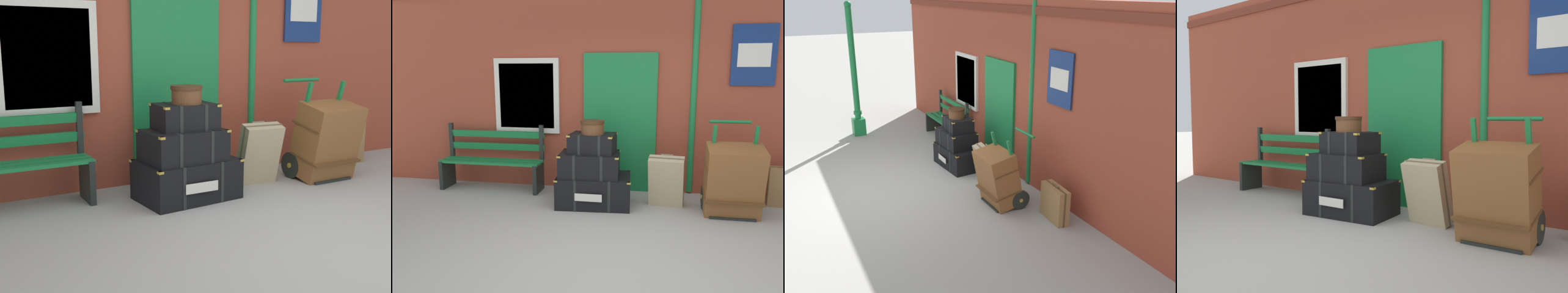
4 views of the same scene
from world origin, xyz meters
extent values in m
plane|color=#A3A099|center=(0.00, 0.00, 0.00)|extent=(60.00, 60.00, 0.00)
cube|color=#9E422D|center=(0.00, 2.60, 1.60)|extent=(10.40, 0.30, 3.20)
cube|color=#197A3D|center=(-0.15, 2.43, 1.05)|extent=(1.10, 0.05, 2.10)
cube|color=#0F4924|center=(-0.15, 2.41, 1.05)|extent=(0.06, 0.02, 2.10)
cube|color=silver|center=(-1.61, 2.43, 1.45)|extent=(1.04, 0.06, 1.16)
cube|color=silver|center=(-1.61, 2.41, 1.45)|extent=(0.88, 0.02, 1.00)
cylinder|color=#197A3D|center=(0.93, 2.45, 1.60)|extent=(0.09, 0.09, 3.14)
cube|color=navy|center=(1.71, 2.43, 2.05)|extent=(0.60, 0.02, 0.84)
cube|color=white|center=(1.71, 2.41, 2.05)|extent=(0.44, 0.01, 0.32)
cube|color=#197A3D|center=(-2.11, 1.96, 0.45)|extent=(1.60, 0.09, 0.04)
cube|color=#197A3D|center=(-2.11, 2.10, 0.45)|extent=(1.60, 0.09, 0.04)
cube|color=#197A3D|center=(-2.11, 2.24, 0.45)|extent=(1.60, 0.09, 0.04)
cube|color=#197A3D|center=(-2.11, 2.30, 0.65)|extent=(1.60, 0.05, 0.10)
cube|color=#197A3D|center=(-2.11, 2.30, 0.85)|extent=(1.60, 0.05, 0.10)
cube|color=black|center=(-1.35, 2.10, 0.23)|extent=(0.06, 0.40, 0.45)
cube|color=black|center=(-1.35, 2.30, 0.73)|extent=(0.06, 0.06, 0.56)
cube|color=black|center=(-0.41, 1.68, 0.21)|extent=(1.05, 0.71, 0.42)
cube|color=black|center=(-0.64, 1.66, 0.21)|extent=(0.09, 0.65, 0.43)
cube|color=black|center=(-0.19, 1.69, 0.21)|extent=(0.09, 0.65, 0.43)
cube|color=#B79338|center=(-0.87, 1.34, 0.41)|extent=(0.05, 0.05, 0.02)
cube|color=#B79338|center=(0.09, 1.41, 0.41)|extent=(0.05, 0.05, 0.02)
cube|color=#B79338|center=(-0.92, 1.94, 0.41)|extent=(0.05, 0.05, 0.02)
cube|color=#B79338|center=(0.04, 2.01, 0.41)|extent=(0.05, 0.05, 0.02)
cube|color=silver|center=(-0.43, 1.32, 0.21)|extent=(0.36, 0.01, 0.10)
cube|color=black|center=(-0.47, 1.65, 0.58)|extent=(0.83, 0.59, 0.32)
cube|color=black|center=(-0.65, 1.64, 0.58)|extent=(0.07, 0.55, 0.33)
cube|color=black|center=(-0.29, 1.66, 0.58)|extent=(0.07, 0.55, 0.33)
cube|color=#B79338|center=(-0.83, 1.38, 0.73)|extent=(0.05, 0.05, 0.02)
cube|color=#B79338|center=(-0.07, 1.42, 0.73)|extent=(0.05, 0.05, 0.02)
cube|color=#B79338|center=(-0.86, 1.88, 0.73)|extent=(0.05, 0.05, 0.02)
cube|color=#B79338|center=(-0.10, 1.92, 0.73)|extent=(0.05, 0.05, 0.02)
cube|color=black|center=(-0.43, 1.68, 0.87)|extent=(0.62, 0.47, 0.26)
cube|color=black|center=(-0.57, 1.68, 0.87)|extent=(0.06, 0.45, 0.27)
cube|color=black|center=(-0.30, 1.67, 0.87)|extent=(0.06, 0.45, 0.27)
cube|color=#B79338|center=(-0.72, 1.49, 0.99)|extent=(0.05, 0.05, 0.02)
cube|color=#B79338|center=(-0.17, 1.46, 0.99)|extent=(0.05, 0.05, 0.02)
cube|color=#B79338|center=(-0.70, 1.89, 0.99)|extent=(0.05, 0.05, 0.02)
cube|color=#B79338|center=(-0.14, 1.86, 0.99)|extent=(0.05, 0.05, 0.02)
cylinder|color=brown|center=(-0.43, 1.65, 1.09)|extent=(0.30, 0.30, 0.19)
cylinder|color=#432715|center=(-0.43, 1.65, 1.17)|extent=(0.32, 0.32, 0.04)
cube|color=black|center=(1.39, 1.53, 0.01)|extent=(0.56, 0.28, 0.03)
cube|color=#197A3D|center=(1.14, 1.73, 0.59)|extent=(0.04, 0.35, 1.17)
cube|color=#197A3D|center=(1.64, 1.73, 0.59)|extent=(0.04, 0.35, 1.17)
cylinder|color=#197A3D|center=(1.39, 2.04, 1.16)|extent=(0.54, 0.04, 0.04)
cylinder|color=black|center=(1.07, 1.79, 0.16)|extent=(0.04, 0.32, 0.32)
cylinder|color=#B79338|center=(1.07, 1.79, 0.16)|extent=(0.07, 0.06, 0.06)
cylinder|color=black|center=(1.71, 1.79, 0.16)|extent=(0.04, 0.32, 0.32)
cylinder|color=#B79338|center=(1.71, 1.79, 0.16)|extent=(0.07, 0.06, 0.06)
cube|color=brown|center=(1.39, 1.55, 0.47)|extent=(0.68, 0.61, 0.95)
cube|color=brown|center=(1.39, 1.55, 0.28)|extent=(0.70, 0.46, 0.11)
cube|color=brown|center=(1.39, 1.55, 0.67)|extent=(0.70, 0.46, 0.11)
cube|color=tan|center=(0.57, 1.76, 0.36)|extent=(0.50, 0.41, 0.72)
cylinder|color=#71644C|center=(0.57, 1.79, 0.72)|extent=(0.16, 0.05, 0.03)
cube|color=brown|center=(0.57, 1.76, 0.36)|extent=(0.49, 0.26, 0.69)
cube|color=olive|center=(2.23, 2.08, 0.27)|extent=(0.57, 0.24, 0.54)
cylinder|color=brown|center=(2.23, 2.08, 0.56)|extent=(0.16, 0.04, 0.03)
cube|color=brown|center=(2.23, 2.08, 0.27)|extent=(0.57, 0.08, 0.55)
camera|label=1|loc=(-2.73, -2.70, 1.56)|focal=45.10mm
camera|label=2|loc=(0.45, -3.45, 1.83)|focal=35.82mm
camera|label=3|loc=(7.10, -1.68, 3.33)|focal=40.72mm
camera|label=4|loc=(2.58, -2.06, 1.17)|focal=36.87mm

